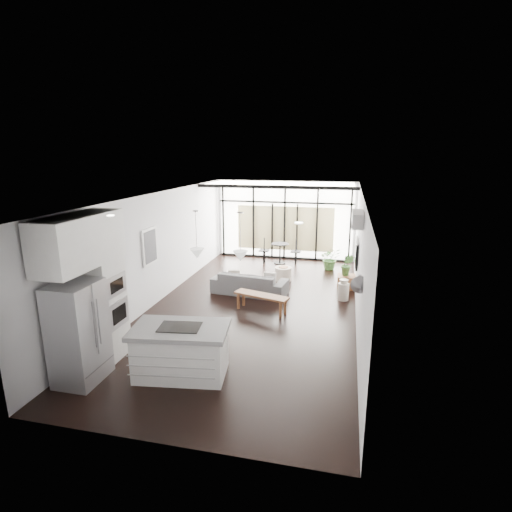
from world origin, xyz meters
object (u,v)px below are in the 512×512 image
at_px(fridge, 79,333).
at_px(console_bench, 261,303).
at_px(pouf, 283,274).
at_px(island, 181,351).
at_px(sofa, 250,279).
at_px(tv, 357,253).
at_px(milk_can, 343,290).

distance_m(fridge, console_bench, 4.35).
bearing_deg(pouf, island, -98.81).
xyz_separation_m(sofa, tv, (2.79, 0.03, 0.90)).
relative_size(fridge, console_bench, 1.27).
bearing_deg(fridge, island, 18.43).
height_order(pouf, tv, tv).
distance_m(island, sofa, 4.30).
bearing_deg(milk_can, console_bench, -146.85).
bearing_deg(fridge, tv, 46.96).
height_order(fridge, pouf, fridge).
bearing_deg(fridge, sofa, 70.19).
bearing_deg(sofa, island, 94.45).
height_order(console_bench, milk_can, milk_can).
distance_m(island, console_bench, 3.19).
relative_size(sofa, milk_can, 3.63).
height_order(fridge, console_bench, fridge).
distance_m(console_bench, pouf, 2.56).
relative_size(milk_can, tv, 0.51).
distance_m(island, pouf, 5.72).
height_order(island, fridge, fridge).
bearing_deg(console_bench, tv, 45.54).
bearing_deg(tv, console_bench, -150.79).
height_order(pouf, milk_can, milk_can).
distance_m(fridge, milk_can, 6.50).
bearing_deg(island, pouf, 73.11).
relative_size(console_bench, milk_can, 2.41).
height_order(fridge, milk_can, fridge).
xyz_separation_m(sofa, milk_can, (2.52, 0.06, -0.12)).
bearing_deg(fridge, console_bench, 57.26).
bearing_deg(tv, island, -124.33).
bearing_deg(tv, milk_can, 174.52).
xyz_separation_m(fridge, pouf, (2.45, 6.17, -0.66)).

